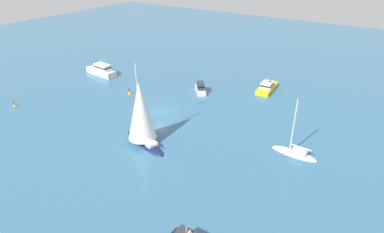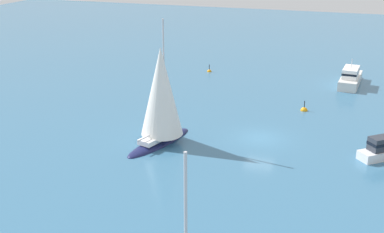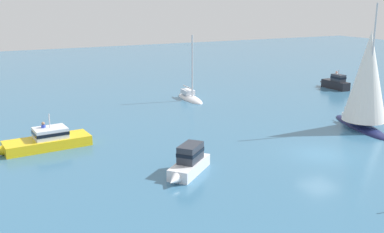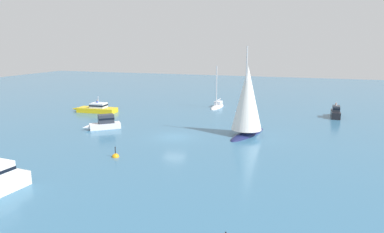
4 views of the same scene
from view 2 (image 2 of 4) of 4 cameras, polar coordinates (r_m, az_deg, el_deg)
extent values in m
plane|color=teal|center=(43.86, 7.75, -2.44)|extent=(160.00, 160.00, 0.00)
ellipsoid|color=#191E4C|center=(42.55, -3.71, -3.01)|extent=(8.03, 3.95, 0.86)
cube|color=white|center=(41.64, -4.54, -2.61)|extent=(2.61, 1.87, 0.41)
cylinder|color=silver|center=(41.35, -3.19, 4.23)|extent=(0.14, 0.14, 9.91)
cylinder|color=silver|center=(41.44, -4.59, -2.05)|extent=(3.41, 1.11, 0.11)
cone|color=white|center=(41.32, -3.51, 2.85)|extent=(4.39, 4.39, 7.43)
cube|color=white|center=(42.23, 20.71, -3.98)|extent=(3.48, 3.76, 0.73)
cube|color=#2D333D|center=(41.79, 20.69, -2.87)|extent=(2.06, 2.15, 1.10)
cube|color=black|center=(41.77, 20.69, -2.80)|extent=(2.12, 2.21, 0.24)
cube|color=silver|center=(61.67, 17.53, 3.92)|extent=(6.75, 2.55, 1.08)
cone|color=silver|center=(65.61, 17.95, 4.80)|extent=(1.73, 1.21, 1.08)
cube|color=white|center=(60.84, 17.57, 4.79)|extent=(3.36, 1.87, 1.14)
cube|color=black|center=(60.83, 17.58, 4.84)|extent=(3.40, 1.92, 0.24)
cylinder|color=silver|center=(60.58, 17.68, 5.78)|extent=(0.08, 0.08, 1.04)
cylinder|color=silver|center=(24.96, -0.72, -10.92)|extent=(0.17, 0.17, 6.56)
sphere|color=orange|center=(51.47, 12.59, 0.66)|extent=(0.70, 0.70, 0.70)
cylinder|color=black|center=(51.25, 12.65, 1.38)|extent=(0.08, 0.08, 0.67)
sphere|color=orange|center=(64.90, 1.97, 5.11)|extent=(0.57, 0.57, 0.57)
cylinder|color=black|center=(64.74, 1.98, 5.63)|extent=(0.08, 0.08, 0.65)
camera|label=1|loc=(43.38, -59.18, 18.29)|focal=30.76mm
camera|label=3|loc=(64.83, 32.29, 11.67)|focal=42.44mm
camera|label=4|loc=(79.80, 3.05, 15.60)|focal=32.85mm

